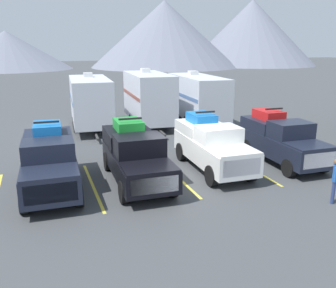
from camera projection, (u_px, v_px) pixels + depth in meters
The scene contains 14 objects.
ground_plane at pixel (180, 179), 15.78m from camera, with size 240.00×240.00×0.00m, color #3F4244.
pickup_truck_a at pixel (50, 160), 14.51m from camera, with size 2.29×5.58×2.63m.
pickup_truck_b at pixel (135, 154), 15.42m from camera, with size 2.32×5.70×2.58m.
pickup_truck_c at pixel (211, 144), 16.87m from camera, with size 2.22×5.46×2.60m.
pickup_truck_d at pixel (281, 139), 17.89m from camera, with size 2.21×5.31×2.58m.
lot_stripe_b at pixel (93, 186), 15.05m from camera, with size 0.12×5.50×0.01m, color gold.
lot_stripe_c at pixel (176, 175), 16.25m from camera, with size 0.12×5.50×0.01m, color gold.
lot_stripe_d at pixel (247, 166), 17.45m from camera, with size 0.12×5.50×0.01m, color gold.
lot_stripe_e at pixel (309, 158), 18.65m from camera, with size 0.12×5.50×0.01m, color gold.
camper_trailer_a at pixel (90, 100), 24.71m from camera, with size 2.89×7.61×3.77m.
camper_trailer_b at pixel (149, 97), 25.59m from camera, with size 2.89×7.54×4.01m.
camper_trailer_c at pixel (197, 97), 26.37m from camera, with size 2.88×8.21×3.77m.
person_b at pixel (335, 178), 13.20m from camera, with size 0.32×0.32×1.70m.
mountain_ridge at pixel (81, 40), 87.08m from camera, with size 149.61×43.80×17.48m.
Camera 1 is at (-5.50, -13.76, 5.66)m, focal length 38.89 mm.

